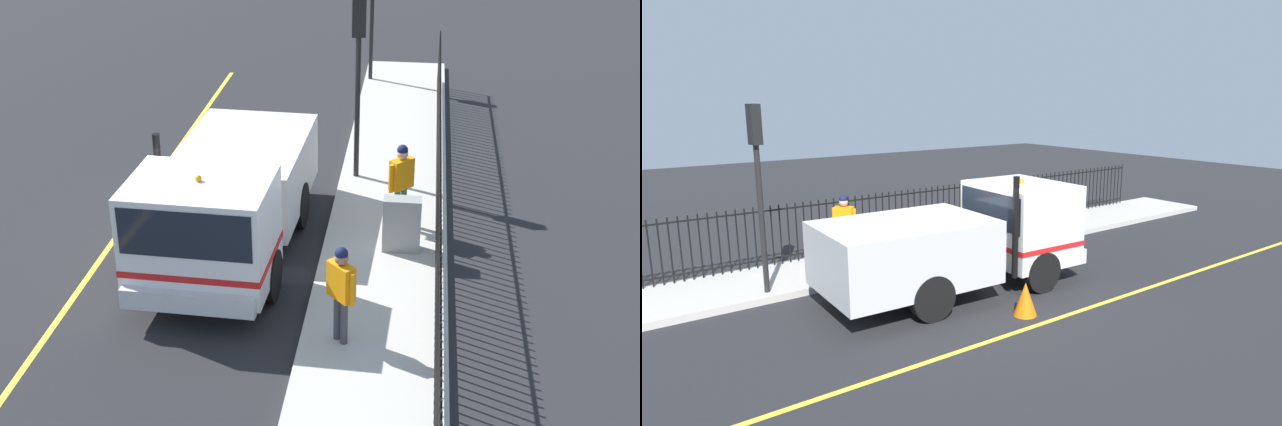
{
  "view_description": "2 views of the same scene",
  "coord_description": "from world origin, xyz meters",
  "views": [
    {
      "loc": [
        3.69,
        -15.02,
        8.47
      ],
      "look_at": [
        1.95,
        -0.77,
        1.38
      ],
      "focal_mm": 49.67,
      "sensor_mm": 36.0,
      "label": 1
    },
    {
      "loc": [
        -9.66,
        7.08,
        4.46
      ],
      "look_at": [
        1.36,
        -1.03,
        1.5
      ],
      "focal_mm": 30.72,
      "sensor_mm": 36.0,
      "label": 2
    }
  ],
  "objects": [
    {
      "name": "sidewalk_slab",
      "position": [
        3.1,
        0.0,
        0.08
      ],
      "size": [
        2.44,
        25.97,
        0.16
      ],
      "primitive_type": "cube",
      "color": "#B7B2A8",
      "rests_on": "ground"
    },
    {
      "name": "traffic_cone",
      "position": [
        -1.88,
        -0.27,
        0.35
      ],
      "size": [
        0.49,
        0.49,
        0.7
      ],
      "primitive_type": "cone",
      "color": "orange",
      "rests_on": "ground"
    },
    {
      "name": "worker_standing",
      "position": [
        2.55,
        -2.98,
        1.22
      ],
      "size": [
        0.5,
        0.5,
        1.73
      ],
      "rotation": [
        0.0,
        0.0,
        2.35
      ],
      "color": "orange",
      "rests_on": "sidewalk_slab"
    },
    {
      "name": "lane_marking",
      "position": [
        -2.41,
        0.0,
        0.0
      ],
      "size": [
        0.12,
        23.37,
        0.01
      ],
      "primitive_type": "cube",
      "color": "yellow",
      "rests_on": "ground"
    },
    {
      "name": "work_truck",
      "position": [
        0.07,
        -0.31,
        1.31
      ],
      "size": [
        2.67,
        6.23,
        2.75
      ],
      "rotation": [
        0.0,
        0.0,
        3.1
      ],
      "color": "white",
      "rests_on": "ground"
    },
    {
      "name": "iron_fence",
      "position": [
        4.1,
        0.0,
        0.95
      ],
      "size": [
        0.04,
        22.11,
        1.57
      ],
      "color": "black",
      "rests_on": "sidewalk_slab"
    },
    {
      "name": "pedestrian_distant",
      "position": [
        3.34,
        1.32,
        1.25
      ],
      "size": [
        0.51,
        0.52,
        1.78
      ],
      "rotation": [
        0.0,
        0.0,
        0.79
      ],
      "color": "orange",
      "rests_on": "sidewalk_slab"
    },
    {
      "name": "utility_cabinet",
      "position": [
        3.41,
        0.28,
        0.7
      ],
      "size": [
        0.73,
        0.35,
        1.09
      ],
      "primitive_type": "cube",
      "color": "gray",
      "rests_on": "sidewalk_slab"
    },
    {
      "name": "traffic_light_near",
      "position": [
        2.24,
        3.73,
        3.08
      ],
      "size": [
        0.32,
        0.24,
        4.13
      ],
      "rotation": [
        0.0,
        0.0,
        3.25
      ],
      "color": "black",
      "rests_on": "sidewalk_slab"
    },
    {
      "name": "ground_plane",
      "position": [
        0.0,
        0.0,
        0.0
      ],
      "size": [
        57.13,
        57.13,
        0.0
      ],
      "primitive_type": "plane",
      "color": "#232326",
      "rests_on": "ground"
    }
  ]
}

